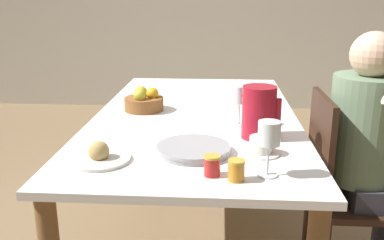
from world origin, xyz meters
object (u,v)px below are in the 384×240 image
at_px(chair_person_side, 345,189).
at_px(serving_tray, 194,149).
at_px(red_pitcher, 259,112).
at_px(bread_plate, 99,156).
at_px(fruit_bowl, 144,102).
at_px(jam_jar_amber, 212,165).
at_px(teacup_near_person, 261,146).
at_px(wine_glass_juice, 269,137).
at_px(jam_jar_red, 236,169).
at_px(wine_glass_water, 239,96).
at_px(person_seated, 371,145).

bearing_deg(chair_person_side, serving_tray, -68.83).
xyz_separation_m(red_pitcher, bread_plate, (-0.60, -0.30, -0.09)).
bearing_deg(fruit_bowl, jam_jar_amber, -65.46).
bearing_deg(chair_person_side, teacup_near_person, -58.78).
bearing_deg(bread_plate, wine_glass_juice, -8.73).
bearing_deg(serving_tray, chair_person_side, 21.17).
xyz_separation_m(wine_glass_juice, jam_jar_red, (-0.11, -0.05, -0.10)).
xyz_separation_m(jam_jar_red, fruit_bowl, (-0.45, 0.85, 0.01)).
height_order(wine_glass_water, teacup_near_person, wine_glass_water).
relative_size(chair_person_side, teacup_near_person, 6.03).
height_order(wine_glass_water, serving_tray, wine_glass_water).
bearing_deg(wine_glass_water, chair_person_side, -14.21).
bearing_deg(wine_glass_juice, serving_tray, 143.40).
height_order(jam_jar_amber, fruit_bowl, fruit_bowl).
xyz_separation_m(chair_person_side, red_pitcher, (-0.40, -0.05, 0.36)).
relative_size(teacup_near_person, fruit_bowl, 0.74).
height_order(wine_glass_water, fruit_bowl, wine_glass_water).
relative_size(wine_glass_juice, serving_tray, 0.67).
relative_size(red_pitcher, wine_glass_water, 1.19).
bearing_deg(bread_plate, wine_glass_water, 42.36).
bearing_deg(teacup_near_person, bread_plate, -169.44).
bearing_deg(serving_tray, jam_jar_red, -57.21).
height_order(teacup_near_person, serving_tray, teacup_near_person).
distance_m(person_seated, bread_plate, 1.14).
distance_m(wine_glass_water, teacup_near_person, 0.39).
height_order(person_seated, teacup_near_person, person_seated).
distance_m(red_pitcher, bread_plate, 0.68).
bearing_deg(red_pitcher, teacup_near_person, -91.51).
bearing_deg(wine_glass_water, red_pitcher, -66.70).
bearing_deg(person_seated, bread_plate, -72.31).
distance_m(red_pitcher, wine_glass_juice, 0.40).
relative_size(wine_glass_water, jam_jar_amber, 2.61).
relative_size(wine_glass_water, bread_plate, 0.81).
height_order(red_pitcher, serving_tray, red_pitcher).
height_order(bread_plate, fruit_bowl, fruit_bowl).
relative_size(teacup_near_person, jam_jar_amber, 2.09).
bearing_deg(serving_tray, jam_jar_amber, -69.90).
bearing_deg(jam_jar_amber, fruit_bowl, 114.54).
bearing_deg(wine_glass_juice, red_pitcher, 89.82).
distance_m(wine_glass_juice, teacup_near_person, 0.23).
distance_m(jam_jar_red, fruit_bowl, 0.96).
xyz_separation_m(person_seated, bread_plate, (-1.09, -0.35, 0.05)).
height_order(person_seated, wine_glass_juice, person_seated).
xyz_separation_m(person_seated, fruit_bowl, (-1.04, 0.36, 0.08)).
bearing_deg(person_seated, chair_person_side, -96.62).
xyz_separation_m(jam_jar_amber, fruit_bowl, (-0.37, 0.81, 0.01)).
bearing_deg(fruit_bowl, jam_jar_red, -62.00).
xyz_separation_m(red_pitcher, teacup_near_person, (-0.01, -0.19, -0.08)).
distance_m(chair_person_side, teacup_near_person, 0.55).
bearing_deg(teacup_near_person, fruit_bowl, 132.70).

